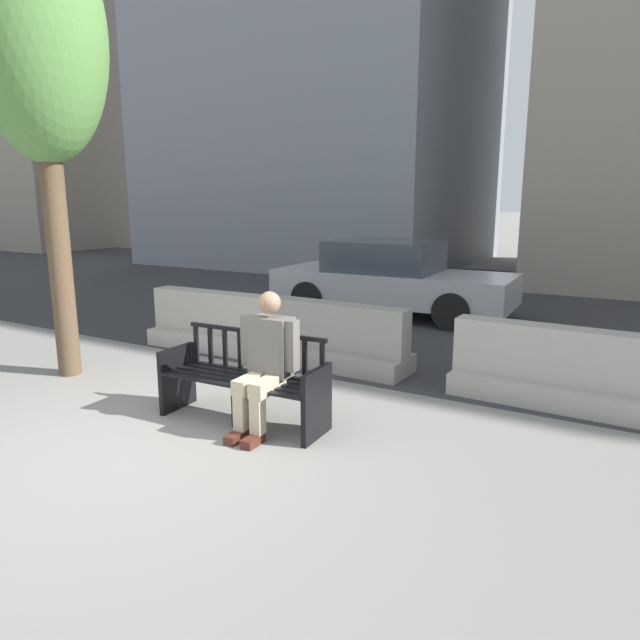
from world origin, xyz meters
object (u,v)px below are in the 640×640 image
Objects in this scene: jersey_barrier_centre at (335,341)px; street_tree at (39,44)px; seated_person at (266,359)px; jersey_barrier_left at (214,325)px; jersey_barrier_right at (548,372)px; car_sedan_mid at (390,279)px; street_bench at (244,383)px.

street_tree is (-2.71, -1.96, 3.50)m from jersey_barrier_centre.
seated_person is 3.20m from jersey_barrier_left.
seated_person is at bearing -78.40° from jersey_barrier_centre.
seated_person is 0.65× the size of jersey_barrier_centre.
jersey_barrier_left is at bearing -179.55° from jersey_barrier_right.
jersey_barrier_centre is at bearing -77.88° from car_sedan_mid.
seated_person is 3.05m from jersey_barrier_right.
jersey_barrier_centre is (-0.44, 2.15, -0.35)m from seated_person.
jersey_barrier_right is 6.65m from street_tree.
jersey_barrier_left is (-1.98, -0.08, 0.00)m from jersey_barrier_centre.
jersey_barrier_centre is 1.00× the size of jersey_barrier_left.
jersey_barrier_right is (2.61, -0.04, 0.00)m from jersey_barrier_centre.
seated_person is at bearing -8.27° from street_bench.
street_tree reaches higher than street_bench.
jersey_barrier_right is 4.96m from car_sedan_mid.
street_bench reaches higher than jersey_barrier_centre.
street_bench is at bearing -140.17° from jersey_barrier_right.
jersey_barrier_centre is 3.66m from car_sedan_mid.
street_bench is 0.85× the size of jersey_barrier_left.
street_tree is at bearing 177.15° from street_bench.
jersey_barrier_centre is (-0.14, 2.10, -0.06)m from street_bench.
seated_person is 5.84m from car_sedan_mid.
street_tree reaches higher than seated_person.
jersey_barrier_centre is at bearing 93.79° from street_bench.
street_tree is (-2.85, 0.14, 3.44)m from street_bench.
jersey_barrier_left is 1.00× the size of jersey_barrier_right.
jersey_barrier_right is at bearing 44.12° from seated_person.
jersey_barrier_centre is at bearing 35.96° from street_tree.
seated_person is 4.46m from street_tree.
jersey_barrier_left is 0.38× the size of street_tree.
car_sedan_mid reaches higher than jersey_barrier_centre.
street_bench is at bearing -86.21° from jersey_barrier_centre.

